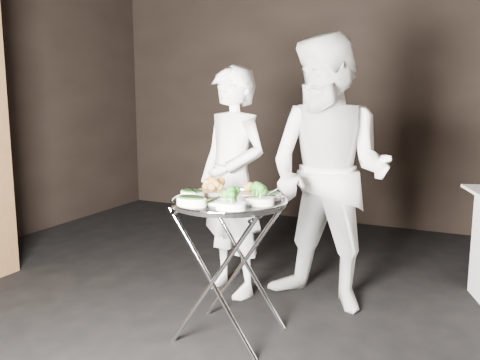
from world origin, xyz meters
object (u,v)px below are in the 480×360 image
at_px(waiter_left, 232,182).
at_px(tray_stand, 229,262).
at_px(serving_tray, 229,202).
at_px(waiter_right, 328,174).

bearing_deg(waiter_left, tray_stand, -43.43).
relative_size(serving_tray, waiter_left, 0.42).
height_order(serving_tray, waiter_right, waiter_right).
bearing_deg(tray_stand, serving_tray, -90.00).
distance_m(tray_stand, waiter_right, 0.94).
distance_m(serving_tray, waiter_left, 0.73).
relative_size(waiter_left, waiter_right, 0.89).
height_order(tray_stand, waiter_right, waiter_right).
bearing_deg(waiter_left, serving_tray, -43.43).
bearing_deg(serving_tray, waiter_right, 61.00).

